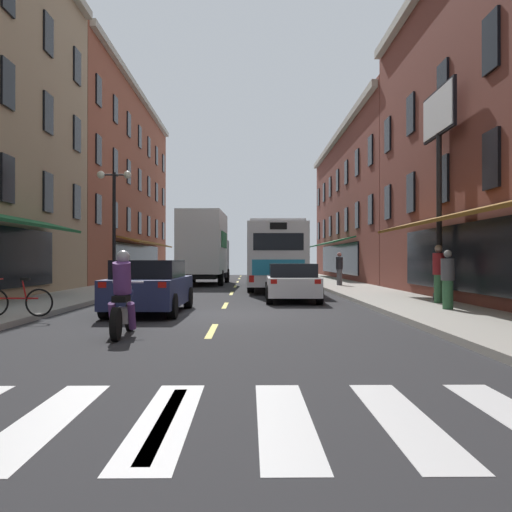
{
  "coord_description": "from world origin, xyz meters",
  "views": [
    {
      "loc": [
        0.77,
        -15.21,
        1.48
      ],
      "look_at": [
        1.08,
        10.25,
        1.65
      ],
      "focal_mm": 39.58,
      "sensor_mm": 36.0,
      "label": 1
    }
  ],
  "objects": [
    {
      "name": "ground_plane",
      "position": [
        0.0,
        0.0,
        -0.05
      ],
      "size": [
        34.8,
        80.0,
        0.1
      ],
      "primitive_type": "cube",
      "color": "#28282B"
    },
    {
      "name": "lane_centre_dashes",
      "position": [
        0.0,
        -0.25,
        0.0
      ],
      "size": [
        0.14,
        73.9,
        0.01
      ],
      "color": "#DBCC4C",
      "rests_on": "ground"
    },
    {
      "name": "crosswalk_near",
      "position": [
        0.0,
        -10.0,
        0.0
      ],
      "size": [
        7.1,
        2.8,
        0.01
      ],
      "color": "silver",
      "rests_on": "ground"
    },
    {
      "name": "sidewalk_left",
      "position": [
        -5.9,
        0.0,
        0.07
      ],
      "size": [
        3.0,
        80.0,
        0.14
      ],
      "primitive_type": "cube",
      "color": "#A39E93",
      "rests_on": "ground"
    },
    {
      "name": "sidewalk_right",
      "position": [
        5.9,
        0.0,
        0.07
      ],
      "size": [
        3.0,
        80.0,
        0.14
      ],
      "primitive_type": "cube",
      "color": "#A39E93",
      "rests_on": "ground"
    },
    {
      "name": "billboard_sign",
      "position": [
        7.05,
        3.3,
        5.5
      ],
      "size": [
        0.4,
        2.98,
        6.99
      ],
      "color": "black",
      "rests_on": "sidewalk_right"
    },
    {
      "name": "transit_bus",
      "position": [
        2.08,
        13.96,
        1.69
      ],
      "size": [
        2.82,
        12.54,
        3.21
      ],
      "color": "silver",
      "rests_on": "ground"
    },
    {
      "name": "box_truck",
      "position": [
        -1.87,
        18.38,
        2.16
      ],
      "size": [
        2.68,
        8.25,
        4.2
      ],
      "color": "black",
      "rests_on": "ground"
    },
    {
      "name": "sedan_near",
      "position": [
        2.3,
        4.74,
        0.69
      ],
      "size": [
        1.94,
        4.26,
        1.34
      ],
      "color": "silver",
      "rests_on": "ground"
    },
    {
      "name": "sedan_mid",
      "position": [
        -1.96,
        0.38,
        0.74
      ],
      "size": [
        1.97,
        4.56,
        1.47
      ],
      "color": "navy",
      "rests_on": "ground"
    },
    {
      "name": "motorcycle_rider",
      "position": [
        -1.66,
        -4.3,
        0.71
      ],
      "size": [
        0.62,
        2.07,
        1.66
      ],
      "color": "black",
      "rests_on": "ground"
    },
    {
      "name": "bicycle_near",
      "position": [
        -4.68,
        -1.91,
        0.5
      ],
      "size": [
        1.71,
        0.48,
        0.91
      ],
      "color": "black",
      "rests_on": "sidewalk_left"
    },
    {
      "name": "pedestrian_mid",
      "position": [
        5.53,
        14.42,
        1.03
      ],
      "size": [
        0.36,
        0.36,
        1.73
      ],
      "rotation": [
        0.0,
        0.0,
        3.17
      ],
      "color": "#4C4C51",
      "rests_on": "sidewalk_right"
    },
    {
      "name": "pedestrian_far",
      "position": [
        6.65,
        2.2,
        1.07
      ],
      "size": [
        0.36,
        0.36,
        1.8
      ],
      "rotation": [
        0.0,
        0.0,
        0.73
      ],
      "color": "#33663F",
      "rests_on": "sidewalk_right"
    },
    {
      "name": "pedestrian_rear",
      "position": [
        6.15,
        -0.02,
        0.96
      ],
      "size": [
        0.36,
        0.36,
        1.6
      ],
      "rotation": [
        0.0,
        0.0,
        2.87
      ],
      "color": "#33663F",
      "rests_on": "sidewalk_right"
    },
    {
      "name": "street_lamp_twin",
      "position": [
        -4.83,
        8.19,
        2.93
      ],
      "size": [
        1.42,
        0.32,
        5.02
      ],
      "color": "black",
      "rests_on": "sidewalk_left"
    }
  ]
}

